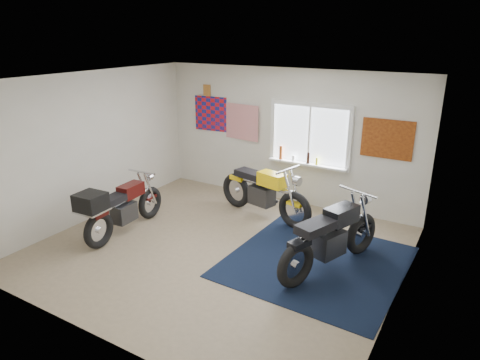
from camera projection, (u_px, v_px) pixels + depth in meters
The scene contains 10 objects.
ground at pixel (219, 248), 6.97m from camera, with size 5.50×5.50×0.00m, color #9E896B.
room_shell at pixel (218, 151), 6.43m from camera, with size 5.50×5.50×5.50m.
navy_rug at pixel (316, 261), 6.56m from camera, with size 2.50×2.60×0.01m, color black.
window_assembly at pixel (309, 139), 8.29m from camera, with size 1.66×0.17×1.26m.
oil_bottles at pixel (295, 156), 8.48m from camera, with size 0.83×0.07×0.28m.
flag_display at pixel (207, 90), 9.19m from camera, with size 1.60×0.10×1.17m.
triumph_poster at pixel (387, 139), 7.54m from camera, with size 0.90×0.03×0.70m, color #A54C14.
yellow_triumph at pixel (264, 193), 8.03m from camera, with size 2.13×0.75×1.08m.
black_chrome_bike at pixel (331, 239), 6.23m from camera, with size 0.94×2.08×1.11m.
maroon_tourer at pixel (119, 208), 7.28m from camera, with size 0.60×1.93×0.98m.
Camera 1 is at (3.45, -5.18, 3.35)m, focal length 32.00 mm.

